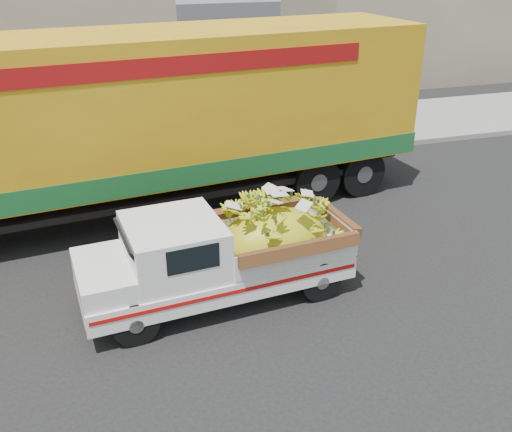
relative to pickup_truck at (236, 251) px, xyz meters
name	(u,v)px	position (x,y,z in m)	size (l,w,h in m)	color
ground	(237,275)	(0.16, 0.56, -0.82)	(100.00, 100.00, 0.00)	black
curb	(180,166)	(0.16, 6.10, -0.74)	(60.00, 0.25, 0.15)	gray
sidewalk	(167,142)	(0.16, 8.20, -0.75)	(60.00, 4.00, 0.14)	gray
building_right	(453,2)	(14.16, 15.10, 2.18)	(14.00, 6.00, 6.00)	gray
pickup_truck	(236,251)	(0.00, 0.00, 0.00)	(4.46, 1.97, 1.52)	black
semi_trailer	(146,118)	(-0.87, 3.65, 1.31)	(12.04, 3.83, 3.80)	black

